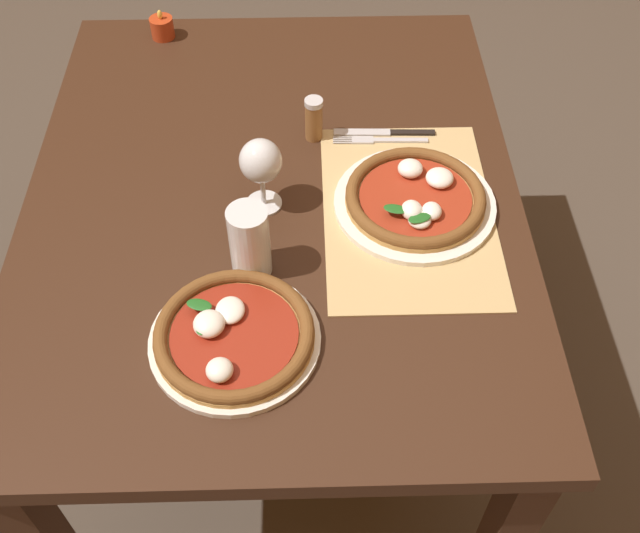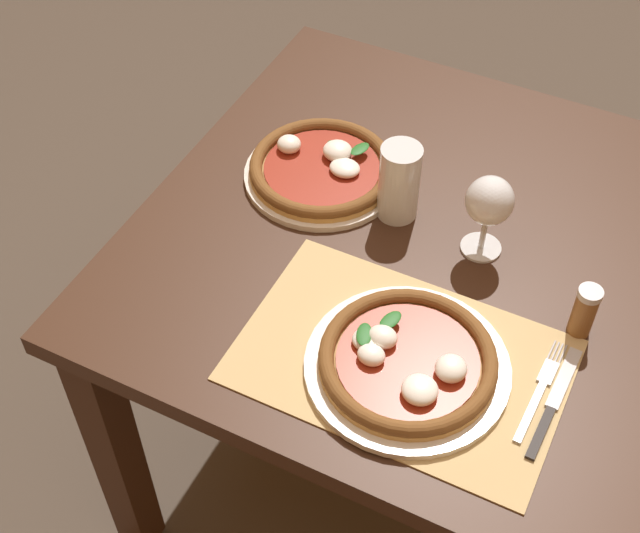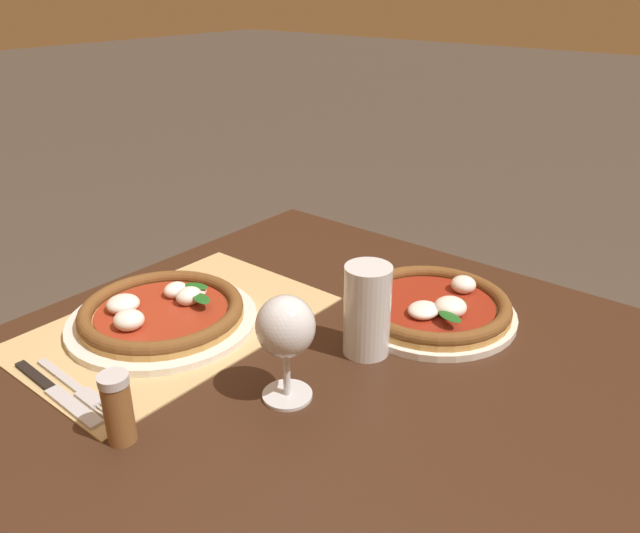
{
  "view_description": "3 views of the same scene",
  "coord_description": "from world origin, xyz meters",
  "px_view_note": "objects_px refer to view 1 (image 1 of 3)",
  "views": [
    {
      "loc": [
        -1.07,
        -0.07,
        1.78
      ],
      "look_at": [
        -0.23,
        -0.09,
        0.77
      ],
      "focal_mm": 42.0,
      "sensor_mm": 36.0,
      "label": 1
    },
    {
      "loc": [
        0.18,
        -1.04,
        1.85
      ],
      "look_at": [
        -0.25,
        -0.18,
        0.78
      ],
      "focal_mm": 50.0,
      "sensor_mm": 36.0,
      "label": 2
    },
    {
      "loc": [
        0.48,
        0.5,
        1.27
      ],
      "look_at": [
        -0.28,
        -0.12,
        0.81
      ],
      "focal_mm": 35.0,
      "sensor_mm": 36.0,
      "label": 3
    }
  ],
  "objects_px": {
    "pizza_near": "(416,198)",
    "pepper_shaker": "(314,119)",
    "votive_candle": "(162,28)",
    "knife": "(384,133)",
    "pint_glass": "(250,243)",
    "fork": "(380,140)",
    "wine_glass": "(261,164)",
    "pizza_far": "(233,336)"
  },
  "relations": [
    {
      "from": "pepper_shaker",
      "to": "knife",
      "type": "bearing_deg",
      "value": -88.11
    },
    {
      "from": "votive_candle",
      "to": "pint_glass",
      "type": "bearing_deg",
      "value": -162.12
    },
    {
      "from": "wine_glass",
      "to": "pepper_shaker",
      "type": "xyz_separation_m",
      "value": [
        0.2,
        -0.1,
        -0.06
      ]
    },
    {
      "from": "pint_glass",
      "to": "fork",
      "type": "height_order",
      "value": "pint_glass"
    },
    {
      "from": "wine_glass",
      "to": "pint_glass",
      "type": "height_order",
      "value": "wine_glass"
    },
    {
      "from": "wine_glass",
      "to": "votive_candle",
      "type": "xyz_separation_m",
      "value": [
        0.58,
        0.26,
        -0.08
      ]
    },
    {
      "from": "wine_glass",
      "to": "pint_glass",
      "type": "relative_size",
      "value": 1.07
    },
    {
      "from": "pizza_far",
      "to": "votive_candle",
      "type": "height_order",
      "value": "votive_candle"
    },
    {
      "from": "wine_glass",
      "to": "pizza_far",
      "type": "bearing_deg",
      "value": 172.56
    },
    {
      "from": "fork",
      "to": "pizza_far",
      "type": "bearing_deg",
      "value": 150.69
    },
    {
      "from": "pepper_shaker",
      "to": "fork",
      "type": "bearing_deg",
      "value": -98.0
    },
    {
      "from": "pizza_far",
      "to": "fork",
      "type": "height_order",
      "value": "pizza_far"
    },
    {
      "from": "fork",
      "to": "knife",
      "type": "relative_size",
      "value": 0.93
    },
    {
      "from": "pepper_shaker",
      "to": "pizza_far",
      "type": "bearing_deg",
      "value": 164.58
    },
    {
      "from": "pizza_far",
      "to": "pepper_shaker",
      "type": "distance_m",
      "value": 0.54
    },
    {
      "from": "votive_candle",
      "to": "fork",
      "type": "bearing_deg",
      "value": -129.18
    },
    {
      "from": "votive_candle",
      "to": "pizza_far",
      "type": "bearing_deg",
      "value": -166.6
    },
    {
      "from": "pizza_far",
      "to": "pepper_shaker",
      "type": "xyz_separation_m",
      "value": [
        0.52,
        -0.14,
        0.03
      ]
    },
    {
      "from": "pint_glass",
      "to": "fork",
      "type": "bearing_deg",
      "value": -36.92
    },
    {
      "from": "pizza_near",
      "to": "pizza_far",
      "type": "height_order",
      "value": "pizza_near"
    },
    {
      "from": "votive_candle",
      "to": "wine_glass",
      "type": "bearing_deg",
      "value": -156.12
    },
    {
      "from": "pizza_far",
      "to": "knife",
      "type": "relative_size",
      "value": 1.33
    },
    {
      "from": "fork",
      "to": "knife",
      "type": "height_order",
      "value": "knife"
    },
    {
      "from": "fork",
      "to": "votive_candle",
      "type": "xyz_separation_m",
      "value": [
        0.4,
        0.5,
        0.02
      ]
    },
    {
      "from": "pizza_far",
      "to": "wine_glass",
      "type": "xyz_separation_m",
      "value": [
        0.32,
        -0.04,
        0.09
      ]
    },
    {
      "from": "fork",
      "to": "votive_candle",
      "type": "bearing_deg",
      "value": 50.82
    },
    {
      "from": "votive_candle",
      "to": "pepper_shaker",
      "type": "xyz_separation_m",
      "value": [
        -0.39,
        -0.36,
        0.03
      ]
    },
    {
      "from": "knife",
      "to": "pepper_shaker",
      "type": "distance_m",
      "value": 0.16
    },
    {
      "from": "pint_glass",
      "to": "pepper_shaker",
      "type": "relative_size",
      "value": 1.49
    },
    {
      "from": "pizza_near",
      "to": "pepper_shaker",
      "type": "height_order",
      "value": "pepper_shaker"
    },
    {
      "from": "wine_glass",
      "to": "votive_candle",
      "type": "bearing_deg",
      "value": 23.88
    },
    {
      "from": "pint_glass",
      "to": "pepper_shaker",
      "type": "bearing_deg",
      "value": -18.2
    },
    {
      "from": "knife",
      "to": "votive_candle",
      "type": "distance_m",
      "value": 0.64
    },
    {
      "from": "pizza_near",
      "to": "votive_candle",
      "type": "height_order",
      "value": "votive_candle"
    },
    {
      "from": "pizza_near",
      "to": "knife",
      "type": "distance_m",
      "value": 0.22
    },
    {
      "from": "pint_glass",
      "to": "fork",
      "type": "xyz_separation_m",
      "value": [
        0.34,
        -0.26,
        -0.06
      ]
    },
    {
      "from": "votive_candle",
      "to": "pepper_shaker",
      "type": "distance_m",
      "value": 0.53
    },
    {
      "from": "knife",
      "to": "pepper_shaker",
      "type": "xyz_separation_m",
      "value": [
        -0.0,
        0.15,
        0.04
      ]
    },
    {
      "from": "votive_candle",
      "to": "pizza_near",
      "type": "bearing_deg",
      "value": -137.34
    },
    {
      "from": "fork",
      "to": "pint_glass",
      "type": "bearing_deg",
      "value": 143.08
    },
    {
      "from": "pint_glass",
      "to": "pepper_shaker",
      "type": "distance_m",
      "value": 0.38
    },
    {
      "from": "knife",
      "to": "pepper_shaker",
      "type": "height_order",
      "value": "pepper_shaker"
    }
  ]
}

